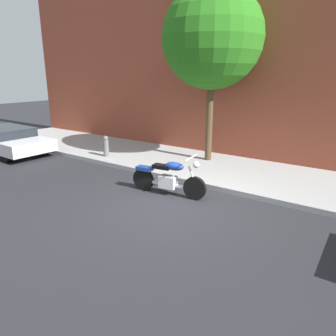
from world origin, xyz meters
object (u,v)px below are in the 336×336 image
Objects in this scene: street_tree at (212,38)px; motorcycle at (168,178)px; fire_hydrant at (106,148)px; parked_car_white at (6,139)px.

motorcycle is at bearing -79.46° from street_tree.
street_tree is at bearing 28.09° from fire_hydrant.
parked_car_white is at bearing -155.55° from street_tree.
parked_car_white is 0.72× the size of street_tree.
motorcycle is 4.19m from fire_hydrant.
motorcycle is at bearing 0.10° from parked_car_white.
street_tree is (-0.61, 3.30, 3.72)m from motorcycle.
fire_hydrant is (-3.90, 1.54, 0.00)m from motorcycle.
motorcycle is at bearing -21.60° from fire_hydrant.
street_tree is (7.28, 3.31, 3.62)m from parked_car_white.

